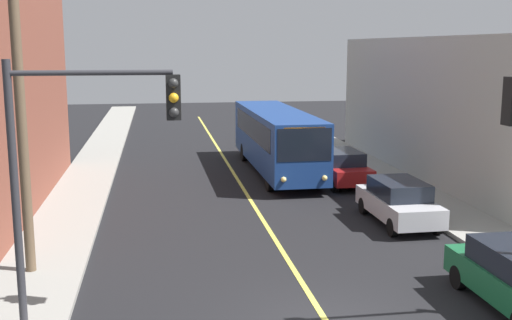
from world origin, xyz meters
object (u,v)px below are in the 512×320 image
Objects in this scene: parked_car_red at (341,167)px; utility_pole_near at (17,49)px; city_bus at (276,137)px; parked_car_silver at (399,201)px; traffic_signal_left_corner at (85,144)px.

parked_car_red is 16.84m from utility_pole_near.
parked_car_silver is (2.63, -10.13, -0.98)m from city_bus.
traffic_signal_left_corner is at bearing -60.82° from utility_pole_near.
parked_car_red is 17.57m from traffic_signal_left_corner.
parked_car_red is at bearing 91.17° from parked_car_silver.
traffic_signal_left_corner is (-10.10, -13.95, 3.46)m from parked_car_red.
traffic_signal_left_corner is at bearing -113.77° from city_bus.
city_bus is 2.74× the size of parked_car_red.
utility_pole_near is (-12.30, -3.46, 5.49)m from parked_car_silver.
utility_pole_near reaches higher than parked_car_silver.
utility_pole_near is (-12.16, -10.27, 5.49)m from parked_car_red.
parked_car_red is at bearing 40.17° from utility_pole_near.
parked_car_red is 0.74× the size of traffic_signal_left_corner.
parked_car_red is (-0.14, 6.81, 0.00)m from parked_car_silver.
utility_pole_near is 4.69m from traffic_signal_left_corner.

